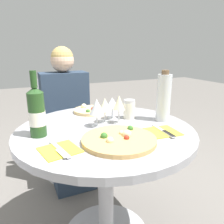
{
  "coord_description": "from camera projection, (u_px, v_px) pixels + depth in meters",
  "views": [
    {
      "loc": [
        -0.41,
        -1.01,
        1.12
      ],
      "look_at": [
        0.02,
        -0.05,
        0.82
      ],
      "focal_mm": 35.0,
      "sensor_mm": 36.0,
      "label": 1
    }
  ],
  "objects": [
    {
      "name": "wine_glass_front_left",
      "position": [
        97.0,
        107.0,
        1.16
      ],
      "size": [
        0.08,
        0.08,
        0.15
      ],
      "color": "silver",
      "rests_on": "dining_table"
    },
    {
      "name": "place_setting_left",
      "position": [
        60.0,
        150.0,
        0.9
      ],
      "size": [
        0.18,
        0.19,
        0.01
      ],
      "color": "yellow",
      "rests_on": "dining_table"
    },
    {
      "name": "place_setting_right",
      "position": [
        163.0,
        132.0,
        1.1
      ],
      "size": [
        0.16,
        0.19,
        0.01
      ],
      "color": "yellow",
      "rests_on": "dining_table"
    },
    {
      "name": "sugar_shaker",
      "position": [
        129.0,
        109.0,
        1.31
      ],
      "size": [
        0.07,
        0.07,
        0.11
      ],
      "color": "silver",
      "rests_on": "dining_table"
    },
    {
      "name": "pizza_small_far",
      "position": [
        90.0,
        110.0,
        1.45
      ],
      "size": [
        0.22,
        0.22,
        0.05
      ],
      "color": "#E5C17F",
      "rests_on": "dining_table"
    },
    {
      "name": "wine_glass_front_right",
      "position": [
        119.0,
        103.0,
        1.21
      ],
      "size": [
        0.07,
        0.07,
        0.16
      ],
      "color": "silver",
      "rests_on": "dining_table"
    },
    {
      "name": "wine_glass_back_right",
      "position": [
        112.0,
        103.0,
        1.29
      ],
      "size": [
        0.08,
        0.08,
        0.13
      ],
      "color": "silver",
      "rests_on": "dining_table"
    },
    {
      "name": "wine_glass_center",
      "position": [
        105.0,
        105.0,
        1.22
      ],
      "size": [
        0.07,
        0.07,
        0.14
      ],
      "color": "silver",
      "rests_on": "dining_table"
    },
    {
      "name": "tall_carafe",
      "position": [
        164.0,
        97.0,
        1.25
      ],
      "size": [
        0.08,
        0.08,
        0.29
      ],
      "color": "silver",
      "rests_on": "dining_table"
    },
    {
      "name": "dining_table",
      "position": [
        106.0,
        155.0,
        1.21
      ],
      "size": [
        0.94,
        0.94,
        0.72
      ],
      "color": "#B2B2B7",
      "rests_on": "ground_plane"
    },
    {
      "name": "wine_bottle",
      "position": [
        37.0,
        112.0,
        1.03
      ],
      "size": [
        0.08,
        0.08,
        0.31
      ],
      "color": "#23471E",
      "rests_on": "dining_table"
    },
    {
      "name": "pizza_large",
      "position": [
        119.0,
        139.0,
        0.99
      ],
      "size": [
        0.34,
        0.34,
        0.05
      ],
      "color": "tan",
      "rests_on": "dining_table"
    },
    {
      "name": "seated_diner",
      "position": [
        68.0,
        125.0,
        1.82
      ],
      "size": [
        0.38,
        0.41,
        1.14
      ],
      "rotation": [
        0.0,
        0.0,
        3.14
      ],
      "color": "#28384C",
      "rests_on": "ground_plane"
    },
    {
      "name": "chair_behind_diner",
      "position": [
        65.0,
        130.0,
        1.97
      ],
      "size": [
        0.42,
        0.42,
        0.87
      ],
      "rotation": [
        0.0,
        0.0,
        3.14
      ],
      "color": "silver",
      "rests_on": "ground_plane"
    }
  ]
}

